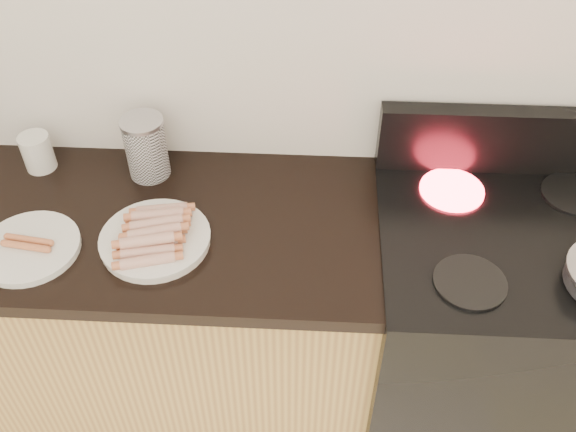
# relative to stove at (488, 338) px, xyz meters

# --- Properties ---
(wall_back) EXTENTS (4.00, 0.04, 2.60)m
(wall_back) POSITION_rel_stove_xyz_m (-0.78, 0.32, 0.84)
(wall_back) COLOR silver
(wall_back) RESTS_ON ground
(cabinet_base) EXTENTS (2.20, 0.59, 0.86)m
(cabinet_base) POSITION_rel_stove_xyz_m (-1.48, 0.01, -0.03)
(cabinet_base) COLOR #AA8844
(cabinet_base) RESTS_ON floor
(stove) EXTENTS (0.76, 0.65, 0.91)m
(stove) POSITION_rel_stove_xyz_m (0.00, 0.00, 0.00)
(stove) COLOR black
(stove) RESTS_ON floor
(stove_panel) EXTENTS (0.76, 0.06, 0.20)m
(stove_panel) POSITION_rel_stove_xyz_m (0.00, 0.28, 0.55)
(stove_panel) COLOR black
(stove_panel) RESTS_ON stove
(burner_near_left) EXTENTS (0.18, 0.18, 0.01)m
(burner_near_left) POSITION_rel_stove_xyz_m (-0.17, -0.17, 0.46)
(burner_near_left) COLOR black
(burner_near_left) RESTS_ON stove
(burner_far_left) EXTENTS (0.18, 0.18, 0.01)m
(burner_far_left) POSITION_rel_stove_xyz_m (-0.17, 0.17, 0.46)
(burner_far_left) COLOR #FF1E2D
(burner_far_left) RESTS_ON stove
(burner_far_right) EXTENTS (0.18, 0.18, 0.01)m
(burner_far_right) POSITION_rel_stove_xyz_m (0.17, 0.17, 0.46)
(burner_far_right) COLOR black
(burner_far_right) RESTS_ON stove
(main_plate) EXTENTS (0.36, 0.36, 0.02)m
(main_plate) POSITION_rel_stove_xyz_m (-0.97, -0.06, 0.45)
(main_plate) COLOR white
(main_plate) RESTS_ON counter_slab
(side_plate) EXTENTS (0.33, 0.33, 0.02)m
(side_plate) POSITION_rel_stove_xyz_m (-1.29, -0.11, 0.45)
(side_plate) COLOR silver
(side_plate) RESTS_ON counter_slab
(hotdog_pile) EXTENTS (0.14, 0.24, 0.05)m
(hotdog_pile) POSITION_rel_stove_xyz_m (-0.97, -0.06, 0.49)
(hotdog_pile) COLOR maroon
(hotdog_pile) RESTS_ON main_plate
(plain_sausages) EXTENTS (0.12, 0.06, 0.02)m
(plain_sausages) POSITION_rel_stove_xyz_m (-1.29, -0.11, 0.47)
(plain_sausages) COLOR #CC724D
(plain_sausages) RESTS_ON side_plate
(canister) EXTENTS (0.12, 0.12, 0.19)m
(canister) POSITION_rel_stove_xyz_m (-1.04, 0.22, 0.54)
(canister) COLOR white
(canister) RESTS_ON counter_slab
(mug) EXTENTS (0.10, 0.10, 0.11)m
(mug) POSITION_rel_stove_xyz_m (-1.37, 0.23, 0.50)
(mug) COLOR white
(mug) RESTS_ON counter_slab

